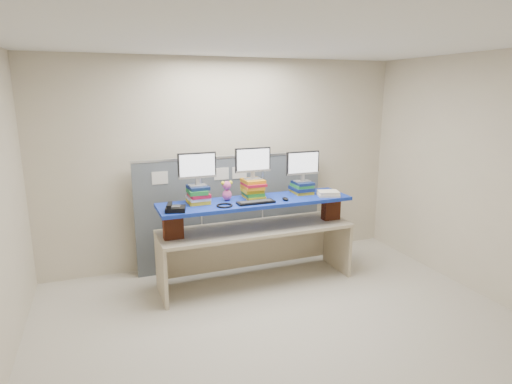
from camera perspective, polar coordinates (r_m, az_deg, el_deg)
name	(u,v)px	position (r m, az deg, el deg)	size (l,w,h in m)	color
room	(287,195)	(4.06, 4.09, -0.38)	(5.00, 4.00, 2.80)	beige
cubicle_partition	(232,211)	(5.84, -3.19, -2.53)	(2.60, 0.06, 1.53)	#4A5158
desk	(256,238)	(5.33, 0.00, -6.19)	(2.41, 0.75, 0.73)	#C2B294
brick_pier_left	(173,226)	(4.93, -11.01, -4.44)	(0.22, 0.12, 0.30)	maroon
brick_pier_right	(331,208)	(5.64, 9.96, -2.14)	(0.22, 0.12, 0.30)	maroon
blue_board	(256,202)	(5.19, 0.00, -1.30)	(2.36, 0.59, 0.04)	#140C96
book_stack_left	(198,195)	(5.07, -7.74, -0.35)	(0.25, 0.30, 0.21)	gold
book_stack_center	(253,188)	(5.27, -0.40, 0.48)	(0.26, 0.30, 0.23)	gold
book_stack_right	(302,188)	(5.55, 6.13, 0.59)	(0.25, 0.31, 0.15)	gold
monitor_left	(197,167)	(5.01, -7.86, 3.31)	(0.45, 0.13, 0.39)	#B0AFB5
monitor_center	(253,161)	(5.20, -0.43, 4.09)	(0.45, 0.13, 0.39)	#B0AFB5
monitor_right	(303,165)	(5.49, 6.26, 3.66)	(0.45, 0.13, 0.39)	#B0AFB5
keyboard	(256,202)	(5.03, -0.03, -1.36)	(0.45, 0.16, 0.03)	black
mouse	(285,199)	(5.18, 3.93, -0.92)	(0.07, 0.12, 0.04)	black
desk_phone	(175,208)	(4.78, -10.78, -2.16)	(0.25, 0.24, 0.09)	black
headset	(225,205)	(4.91, -4.22, -1.81)	(0.19, 0.19, 0.02)	black
plush_toy	(227,190)	(5.15, -3.90, 0.21)	(0.14, 0.11, 0.24)	#D3508E
binder_stack	(328,194)	(5.46, 9.62, -0.20)	(0.31, 0.27, 0.06)	beige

